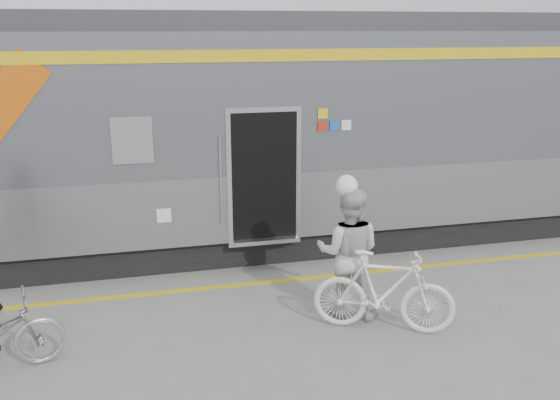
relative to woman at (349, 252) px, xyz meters
name	(u,v)px	position (x,y,z in m)	size (l,w,h in m)	color
ground	(261,358)	(-1.41, -0.85, -0.92)	(90.00, 90.00, 0.00)	slate
train	(121,136)	(-2.96, 3.35, 1.14)	(24.00, 3.17, 4.10)	black
safety_strip	(232,285)	(-1.41, 1.30, -0.91)	(24.00, 0.12, 0.01)	gold
woman	(349,252)	(0.00, 0.00, 0.00)	(0.89, 0.69, 1.83)	beige
bicycle_right	(384,291)	(0.30, -0.55, -0.36)	(0.52, 1.85, 1.11)	silver
helmet_woman	(351,177)	(0.00, 0.00, 1.06)	(0.29, 0.29, 0.29)	white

